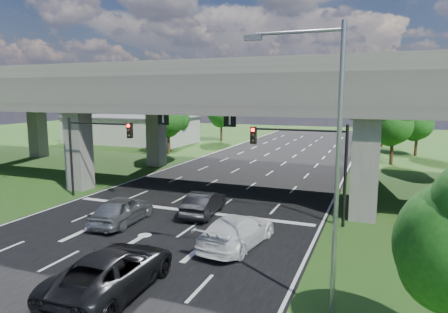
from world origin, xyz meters
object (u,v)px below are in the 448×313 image
Objects in this scene: car_white at (237,231)px; car_trailing at (113,271)px; signal_right at (308,154)px; car_dark at (204,203)px; signal_left at (93,143)px; streetlight_near at (326,150)px; streetlight_far at (364,113)px; car_silver at (122,210)px; streetlight_beyond at (369,108)px.

car_white is 6.93m from car_trailing.
car_trailing reaches higher than car_white.
signal_right is 1.28× the size of car_dark.
signal_left is 9.96m from car_dark.
car_trailing is at bearing -115.46° from signal_right.
signal_right is 15.65m from signal_left.
streetlight_far is at bearing 90.00° from streetlight_near.
signal_left is at bearing -14.26° from car_white.
car_silver is 0.89× the size of car_white.
streetlight_beyond is at bearing 90.00° from streetlight_far.
streetlight_far reaches higher than car_dark.
car_white is (-4.84, -41.23, -5.02)m from streetlight_beyond.
signal_right is 6.67m from car_white.
streetlight_near is at bearing -171.43° from car_trailing.
streetlight_near is 46.00m from streetlight_beyond.
car_white is (-4.84, 4.77, -5.02)m from streetlight_near.
streetlight_near is 14.53m from car_silver.
streetlight_far is 16.00m from streetlight_beyond.
signal_right is 1.09× the size of car_white.
car_silver is (-12.44, -24.37, -4.98)m from streetlight_far.
car_dark is (-8.60, -37.00, -5.05)m from streetlight_beyond.
streetlight_beyond is 1.62× the size of car_trailing.
car_dark is at bearing -112.27° from streetlight_far.
streetlight_far is 23.25m from car_dark.
car_white is at bearing -116.37° from signal_right.
streetlight_far is at bearing -90.00° from streetlight_beyond.
streetlight_near is at bearing -77.12° from signal_right.
streetlight_far is 1.00× the size of streetlight_beyond.
streetlight_near reaches higher than car_dark.
car_silver is 0.79× the size of car_trailing.
signal_left is (-15.65, 0.00, 0.00)m from signal_right.
streetlight_near is 1.62× the size of car_trailing.
streetlight_near is 8.44m from car_white.
streetlight_far reaches higher than signal_right.
streetlight_far is (2.27, 20.06, 1.66)m from signal_right.
signal_right is at bearing -109.07° from car_white.
streetlight_near is 2.14× the size of car_dark.
signal_right is 0.60× the size of streetlight_near.
car_dark is at bearing -171.53° from signal_right.
car_trailing is at bearing -99.24° from streetlight_beyond.
signal_left is 1.28× the size of car_dark.
signal_right is 0.60× the size of streetlight_far.
streetlight_far is 2.14× the size of car_dark.
car_dark is (-8.60, 9.00, -5.05)m from streetlight_near.
car_white is at bearing -117.25° from car_trailing.
car_trailing is (10.19, -11.46, -3.30)m from signal_left.
streetlight_near reaches higher than signal_right.
signal_left is at bearing -41.47° from car_silver.
signal_left reaches higher than car_trailing.
streetlight_near is at bearing -29.02° from signal_left.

